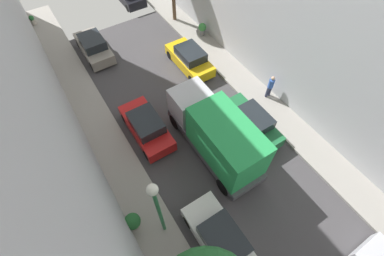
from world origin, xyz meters
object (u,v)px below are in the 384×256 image
(parked_car_left_5, at_px, (94,47))
(potted_plant_0, at_px, (32,20))
(parked_car_right_3, at_px, (190,59))
(parked_car_left_4, at_px, (146,127))
(delivery_truck, at_px, (216,134))
(pedestrian, at_px, (270,86))
(lamp_post, at_px, (157,205))
(potted_plant_1, at_px, (202,28))
(potted_plant_3, at_px, (133,222))
(parked_car_right_2, at_px, (251,123))
(parked_car_left_3, at_px, (221,240))

(parked_car_left_5, xyz_separation_m, potted_plant_0, (-3.08, 6.40, -0.15))
(parked_car_left_5, xyz_separation_m, parked_car_right_3, (5.40, -5.05, 0.00))
(parked_car_left_4, height_order, potted_plant_0, parked_car_left_4)
(parked_car_left_5, bearing_deg, delivery_truck, -77.34)
(delivery_truck, relative_size, pedestrian, 3.84)
(parked_car_right_3, height_order, lamp_post, lamp_post)
(delivery_truck, xyz_separation_m, pedestrian, (5.48, 1.55, -0.71))
(parked_car_left_5, relative_size, potted_plant_1, 4.17)
(pedestrian, bearing_deg, potted_plant_0, 123.72)
(parked_car_left_5, relative_size, delivery_truck, 0.64)
(pedestrian, xyz_separation_m, lamp_post, (-10.08, -3.86, 2.47))
(parked_car_left_4, xyz_separation_m, potted_plant_3, (-3.06, -4.61, 0.01))
(parked_car_left_4, relative_size, potted_plant_3, 4.02)
(parked_car_right_2, distance_m, pedestrian, 3.14)
(parked_car_right_3, xyz_separation_m, delivery_truck, (-2.70, -6.96, 1.07))
(potted_plant_1, height_order, potted_plant_3, potted_plant_3)
(potted_plant_0, distance_m, potted_plant_3, 19.81)
(potted_plant_3, bearing_deg, parked_car_right_2, 10.11)
(parked_car_left_3, height_order, potted_plant_1, parked_car_left_3)
(parked_car_left_4, relative_size, parked_car_right_3, 1.00)
(parked_car_left_5, xyz_separation_m, potted_plant_1, (8.21, -2.49, 0.01))
(parked_car_right_3, bearing_deg, parked_car_left_5, 136.90)
(parked_car_right_2, height_order, potted_plant_0, parked_car_right_2)
(potted_plant_1, bearing_deg, parked_car_right_3, -137.64)
(parked_car_left_3, bearing_deg, potted_plant_3, 136.46)
(pedestrian, height_order, potted_plant_0, pedestrian)
(delivery_truck, distance_m, potted_plant_3, 6.02)
(parked_car_left_5, distance_m, potted_plant_3, 13.76)
(parked_car_left_4, xyz_separation_m, parked_car_left_5, (0.00, 8.80, 0.00))
(pedestrian, relative_size, potted_plant_1, 1.71)
(parked_car_left_5, bearing_deg, parked_car_left_3, -90.00)
(parked_car_left_4, xyz_separation_m, potted_plant_1, (8.21, 6.30, 0.01))
(delivery_truck, bearing_deg, potted_plant_1, 59.96)
(parked_car_left_4, relative_size, potted_plant_1, 4.17)
(parked_car_right_2, distance_m, potted_plant_1, 9.82)
(parked_car_left_4, distance_m, parked_car_right_3, 6.57)
(pedestrian, bearing_deg, parked_car_left_3, -144.39)
(parked_car_left_5, xyz_separation_m, potted_plant_3, (-3.06, -13.41, 0.01))
(pedestrian, relative_size, lamp_post, 0.34)
(pedestrian, distance_m, potted_plant_1, 7.98)
(parked_car_right_2, bearing_deg, delivery_truck, -177.54)
(parked_car_right_2, xyz_separation_m, potted_plant_0, (-8.48, 18.30, -0.15))
(delivery_truck, bearing_deg, parked_car_right_2, 2.46)
(parked_car_right_3, height_order, delivery_truck, delivery_truck)
(parked_car_left_4, height_order, parked_car_right_3, same)
(delivery_truck, xyz_separation_m, potted_plant_3, (-5.76, -1.39, -1.06))
(potted_plant_3, bearing_deg, parked_car_left_4, 56.40)
(parked_car_left_3, distance_m, delivery_truck, 5.19)
(parked_car_left_5, height_order, delivery_truck, delivery_truck)
(potted_plant_0, xyz_separation_m, potted_plant_3, (0.02, -19.81, 0.15))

